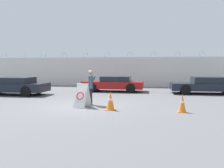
# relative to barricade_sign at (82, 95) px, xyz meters

# --- Properties ---
(ground_plane) EXTENTS (90.00, 90.00, 0.00)m
(ground_plane) POSITION_rel_barricade_sign_xyz_m (-0.06, 0.34, -0.55)
(ground_plane) COLOR #5B5B5E
(perimeter_wall) EXTENTS (36.00, 0.30, 3.10)m
(perimeter_wall) POSITION_rel_barricade_sign_xyz_m (-0.06, 11.49, 0.78)
(perimeter_wall) COLOR silver
(perimeter_wall) RESTS_ON ground_plane
(barricade_sign) EXTENTS (0.70, 0.85, 1.10)m
(barricade_sign) POSITION_rel_barricade_sign_xyz_m (0.00, 0.00, 0.00)
(barricade_sign) COLOR white
(barricade_sign) RESTS_ON ground_plane
(security_guard) EXTENTS (0.36, 0.67, 1.70)m
(security_guard) POSITION_rel_barricade_sign_xyz_m (0.21, 0.74, 0.39)
(security_guard) COLOR black
(security_guard) RESTS_ON ground_plane
(traffic_cone_near) EXTENTS (0.36, 0.36, 0.75)m
(traffic_cone_near) POSITION_rel_barricade_sign_xyz_m (4.44, -0.45, -0.18)
(traffic_cone_near) COLOR orange
(traffic_cone_near) RESTS_ON ground_plane
(traffic_cone_mid) EXTENTS (0.43, 0.43, 0.80)m
(traffic_cone_mid) POSITION_rel_barricade_sign_xyz_m (1.41, -0.45, -0.15)
(traffic_cone_mid) COLOR orange
(traffic_cone_mid) RESTS_ON ground_plane
(parked_car_front_coupe) EXTENTS (4.66, 1.94, 1.15)m
(parked_car_front_coupe) POSITION_rel_barricade_sign_xyz_m (-5.92, 3.88, 0.05)
(parked_car_front_coupe) COLOR black
(parked_car_front_coupe) RESTS_ON ground_plane
(parked_car_rear_sedan) EXTENTS (4.47, 1.97, 1.12)m
(parked_car_rear_sedan) POSITION_rel_barricade_sign_xyz_m (0.26, 7.09, 0.03)
(parked_car_rear_sedan) COLOR black
(parked_car_rear_sedan) RESTS_ON ground_plane
(parked_car_far_side) EXTENTS (4.70, 2.13, 1.15)m
(parked_car_far_side) POSITION_rel_barricade_sign_xyz_m (6.72, 6.73, 0.04)
(parked_car_far_side) COLOR black
(parked_car_far_side) RESTS_ON ground_plane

